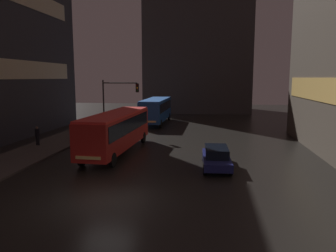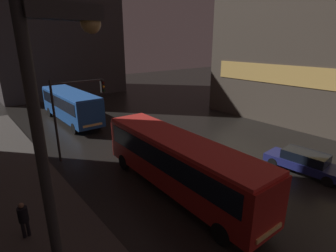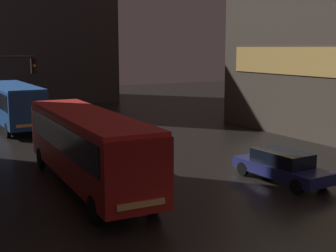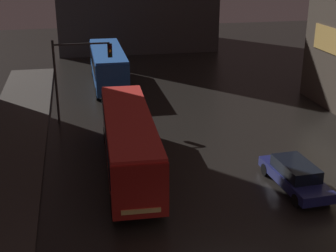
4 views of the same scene
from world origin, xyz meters
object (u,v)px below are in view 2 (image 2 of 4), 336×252
Objects in this scene: bus_near at (178,159)px; traffic_light_main at (74,104)px; pedestrian_mid at (23,217)px; street_lamp_sidewalk at (62,190)px; bus_far at (71,103)px; car_taxi at (304,162)px.

bus_near is 2.00× the size of traffic_light_main.
pedestrian_mid is 0.19× the size of street_lamp_sidewalk.
bus_near is at bearing -73.72° from traffic_light_main.
bus_near is at bearing 89.27° from bus_far.
bus_far is 6.35× the size of pedestrian_mid.
car_taxi is at bearing 109.70° from pedestrian_mid.
street_lamp_sidewalk is at bearing 35.89° from pedestrian_mid.
bus_near is at bearing -26.49° from car_taxi.
car_taxi is 15.98m from pedestrian_mid.
traffic_light_main is 14.78m from street_lamp_sidewalk.
street_lamp_sidewalk reaches higher than bus_far.
pedestrian_mid is at bearing -19.74° from car_taxi.
bus_near is 6.96× the size of pedestrian_mid.
car_taxi is 15.83m from traffic_light_main.
traffic_light_main is (5.06, 6.98, 2.81)m from pedestrian_mid.
car_taxi is at bearing 110.49° from bus_far.
pedestrian_mid is at bearing 89.16° from street_lamp_sidewalk.
bus_near is 8.63m from car_taxi.
pedestrian_mid is (-7.46, 1.23, -0.85)m from bus_near.
bus_far is at bearing 70.75° from street_lamp_sidewalk.
pedestrian_mid reaches higher than car_taxi.
bus_near reaches higher than pedestrian_mid.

